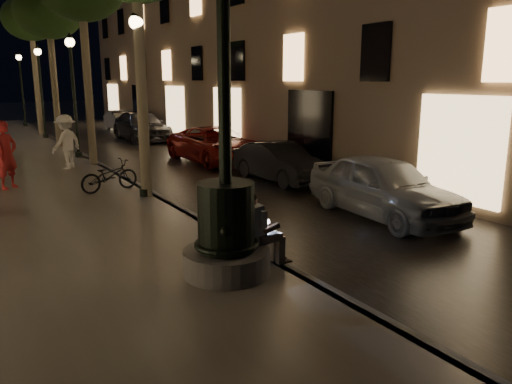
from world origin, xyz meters
TOP-DOWN VIEW (x-y plane):
  - ground at (0.00, 15.00)m, footprint 120.00×120.00m
  - cobble_lane at (3.00, 15.00)m, footprint 6.00×45.00m
  - curb_strip at (0.00, 15.00)m, footprint 0.25×45.00m
  - fountain_lamppost at (-1.00, 2.00)m, footprint 1.40×1.40m
  - seated_man_laptop at (-0.39, 2.00)m, footprint 0.93×0.31m
  - tree_third at (-0.30, 20.00)m, footprint 3.00×3.00m
  - tree_far at (-0.22, 26.00)m, footprint 3.00×3.00m
  - lamp_curb_a at (-0.30, 8.00)m, footprint 0.36×0.36m
  - lamp_curb_b at (-0.30, 16.00)m, footprint 0.36×0.36m
  - lamp_curb_c at (-0.30, 24.00)m, footprint 0.36×0.36m
  - lamp_curb_d at (-0.30, 32.00)m, footprint 0.36×0.36m
  - car_front at (4.18, 3.70)m, footprint 2.08×4.51m
  - car_second at (4.42, 8.55)m, footprint 1.47×3.88m
  - car_third at (4.41, 13.11)m, footprint 2.47×5.11m
  - car_rear at (4.33, 21.96)m, footprint 2.13×5.17m
  - car_fifth at (4.85, 27.12)m, footprint 1.47×4.03m
  - pedestrian_red at (-3.30, 10.95)m, footprint 0.84×0.81m
  - pedestrian_white at (-1.20, 13.48)m, footprint 1.39×1.26m
  - bicycle at (-0.94, 9.08)m, footprint 1.75×0.89m

SIDE VIEW (x-z plane):
  - ground at x=0.00m, z-range 0.00..0.00m
  - cobble_lane at x=3.00m, z-range 0.00..0.02m
  - curb_strip at x=0.00m, z-range 0.00..0.20m
  - car_second at x=4.42m, z-range 0.00..1.26m
  - bicycle at x=-0.94m, z-range 0.20..1.08m
  - car_fifth at x=4.85m, z-range 0.00..1.32m
  - car_third at x=4.41m, z-range 0.00..1.40m
  - car_front at x=4.18m, z-range 0.00..1.50m
  - car_rear at x=4.33m, z-range 0.00..1.50m
  - seated_man_laptop at x=-0.39m, z-range 0.24..1.54m
  - pedestrian_white at x=-1.20m, z-range 0.20..2.08m
  - pedestrian_red at x=-3.30m, z-range 0.20..2.14m
  - fountain_lamppost at x=-1.00m, z-range -1.39..3.81m
  - lamp_curb_a at x=-0.30m, z-range 0.83..5.64m
  - lamp_curb_b at x=-0.30m, z-range 0.83..5.64m
  - lamp_curb_c at x=-0.30m, z-range 0.83..5.64m
  - lamp_curb_d at x=-0.30m, z-range 0.83..5.64m
  - tree_third at x=-0.30m, z-range 2.54..9.74m
  - tree_far at x=-0.22m, z-range 2.68..10.18m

